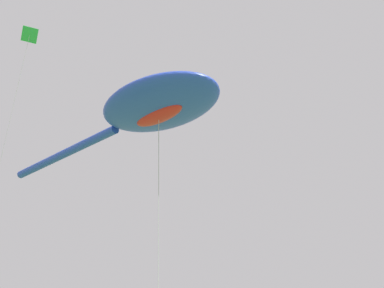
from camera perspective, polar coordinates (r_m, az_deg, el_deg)
name	(u,v)px	position (r m, az deg, el deg)	size (l,w,h in m)	color
big_show_kite	(153,108)	(20.41, -4.71, 4.28)	(5.50, 14.83, 12.06)	blue
small_kite_box_yellow	(25,54)	(30.50, -19.30, 10.13)	(1.10, 3.01, 19.85)	green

